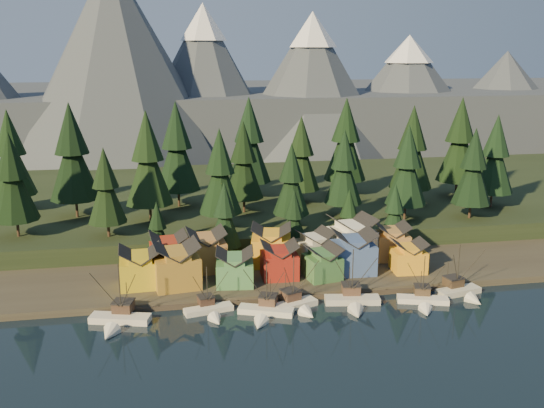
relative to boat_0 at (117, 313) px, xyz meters
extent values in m
plane|color=black|center=(35.74, -9.67, -2.36)|extent=(500.00, 500.00, 0.00)
cube|color=#332E25|center=(35.74, 30.33, -1.61)|extent=(400.00, 50.00, 1.50)
cube|color=black|center=(35.74, 80.33, 0.64)|extent=(420.00, 100.00, 6.00)
cube|color=#3F372D|center=(35.74, 6.83, -1.86)|extent=(80.00, 4.00, 1.00)
cube|color=#4E5564|center=(35.74, 230.33, 12.64)|extent=(560.00, 160.00, 30.00)
cone|color=#4E5564|center=(-9.26, 170.33, 42.64)|extent=(100.00, 100.00, 90.00)
cone|color=#4E5564|center=(30.74, 188.33, 33.64)|extent=(80.00, 80.00, 72.00)
cone|color=white|center=(30.74, 188.33, 61.00)|extent=(22.40, 22.40, 17.28)
cone|color=#4E5564|center=(80.74, 176.33, 31.64)|extent=(84.00, 84.00, 68.00)
cone|color=white|center=(80.74, 176.33, 57.48)|extent=(23.52, 23.52, 16.32)
cone|color=#4E5564|center=(135.74, 192.33, 26.64)|extent=(92.00, 92.00, 58.00)
cone|color=white|center=(135.74, 192.33, 48.68)|extent=(25.76, 25.76, 13.92)
cone|color=#4E5564|center=(195.74, 200.33, 22.64)|extent=(88.00, 88.00, 50.00)
cube|color=silver|center=(0.35, 1.29, -1.96)|extent=(12.03, 6.35, 1.83)
cone|color=silver|center=(-1.32, -4.82, -1.96)|extent=(4.35, 4.71, 3.43)
cube|color=black|center=(0.35, 1.29, -2.65)|extent=(12.32, 6.48, 0.40)
cube|color=#443024|center=(0.91, 3.32, -0.19)|extent=(4.44, 4.28, 2.06)
cube|color=#262424|center=(0.91, 3.32, 0.96)|extent=(4.72, 4.56, 0.23)
cylinder|color=black|center=(0.54, 1.96, 4.05)|extent=(0.21, 0.21, 10.30)
cylinder|color=black|center=(1.54, 5.63, 1.41)|extent=(0.16, 0.16, 5.03)
cube|color=silver|center=(17.44, 2.80, -2.03)|extent=(10.11, 4.82, 1.49)
cone|color=silver|center=(18.59, -2.42, -2.03)|extent=(3.44, 3.85, 2.79)
cube|color=black|center=(17.44, 2.80, -2.59)|extent=(10.35, 4.92, 0.33)
cube|color=#412C23|center=(17.05, 4.54, -0.59)|extent=(3.51, 3.37, 1.68)
cube|color=#262424|center=(17.05, 4.54, 0.34)|extent=(3.73, 3.59, 0.19)
cylinder|color=black|center=(17.31, 3.38, 2.85)|extent=(0.17, 0.17, 8.38)
cylinder|color=black|center=(16.62, 6.51, 0.71)|extent=(0.13, 0.13, 4.10)
cube|color=silver|center=(28.62, 0.05, -2.00)|extent=(11.36, 6.91, 1.66)
cone|color=silver|center=(26.42, -5.56, -2.00)|extent=(4.27, 4.63, 3.12)
cube|color=black|center=(28.62, 0.05, -2.62)|extent=(11.63, 7.06, 0.36)
cube|color=brown|center=(29.35, 1.92, -0.39)|extent=(4.23, 4.12, 1.87)
cube|color=#262424|center=(29.35, 1.92, 0.65)|extent=(4.50, 4.38, 0.21)
cylinder|color=black|center=(28.86, 0.67, 3.46)|extent=(0.19, 0.19, 9.35)
cylinder|color=black|center=(30.18, 4.04, 1.07)|extent=(0.15, 0.15, 4.57)
cube|color=silver|center=(34.88, 1.90, -1.98)|extent=(9.80, 6.23, 1.72)
cone|color=silver|center=(36.64, -2.87, -1.98)|extent=(4.12, 4.08, 3.22)
cube|color=black|center=(34.88, 1.90, -2.63)|extent=(10.03, 6.36, 0.38)
cube|color=#4F362A|center=(34.29, 3.48, -0.32)|extent=(4.34, 4.22, 1.93)
cube|color=#262424|center=(34.29, 3.48, 0.76)|extent=(4.62, 4.49, 0.21)
cylinder|color=black|center=(34.68, 2.43, 3.66)|extent=(0.19, 0.19, 9.67)
cylinder|color=black|center=(33.63, 5.28, 1.19)|extent=(0.15, 0.15, 4.73)
cube|color=beige|center=(47.04, 2.00, -1.96)|extent=(11.68, 5.09, 1.81)
cone|color=beige|center=(46.09, -4.12, -1.96)|extent=(3.95, 4.33, 3.39)
cube|color=black|center=(47.04, 2.00, -2.64)|extent=(11.96, 5.19, 0.40)
cube|color=brown|center=(47.36, 4.04, -0.21)|extent=(4.10, 3.91, 2.04)
cube|color=#262424|center=(47.36, 4.04, 0.92)|extent=(4.36, 4.17, 0.23)
cylinder|color=black|center=(47.15, 2.68, 3.98)|extent=(0.20, 0.20, 10.18)
cylinder|color=black|center=(47.72, 6.36, 1.37)|extent=(0.16, 0.16, 4.98)
cube|color=white|center=(61.53, -0.31, -2.02)|extent=(10.82, 5.80, 1.57)
cone|color=white|center=(59.89, -5.79, -2.02)|extent=(3.83, 4.25, 2.94)
cube|color=black|center=(61.53, -0.31, -2.61)|extent=(11.08, 5.92, 0.34)
cube|color=#4D3B29|center=(62.07, 1.51, -0.50)|extent=(3.84, 3.71, 1.76)
cube|color=#262424|center=(62.07, 1.51, 0.48)|extent=(4.08, 3.95, 0.20)
cylinder|color=black|center=(61.71, 0.29, 3.12)|extent=(0.18, 0.18, 8.81)
cylinder|color=black|center=(62.69, 3.58, 0.87)|extent=(0.14, 0.14, 4.31)
cube|color=beige|center=(70.88, 2.53, -1.98)|extent=(10.29, 5.30, 1.74)
cone|color=beige|center=(72.05, -2.73, -1.98)|extent=(3.90, 3.98, 3.25)
cube|color=black|center=(70.88, 2.53, -2.63)|extent=(10.53, 5.40, 0.38)
cube|color=#423223|center=(70.50, 4.28, -0.30)|extent=(4.09, 3.93, 1.95)
cube|color=#262424|center=(70.50, 4.28, 0.78)|extent=(4.35, 4.18, 0.22)
cylinder|color=black|center=(70.75, 3.12, 3.71)|extent=(0.20, 0.20, 9.76)
cylinder|color=black|center=(70.06, 6.27, 1.22)|extent=(0.15, 0.15, 4.77)
cube|color=gold|center=(4.04, 15.47, 2.12)|extent=(9.06, 8.03, 5.96)
cube|color=gold|center=(4.04, 15.47, 5.69)|extent=(5.16, 7.67, 1.22)
cube|color=olive|center=(11.63, 13.90, 2.54)|extent=(10.43, 9.53, 6.79)
cube|color=olive|center=(11.63, 13.90, 6.58)|extent=(6.21, 8.81, 1.32)
cube|color=#47834A|center=(23.97, 12.96, 1.77)|extent=(8.70, 8.24, 5.25)
cube|color=#47834A|center=(23.97, 12.96, 4.94)|extent=(5.16, 7.67, 1.11)
cube|color=maroon|center=(34.25, 15.25, 1.92)|extent=(8.13, 7.24, 5.56)
cube|color=maroon|center=(34.25, 15.25, 5.24)|extent=(4.58, 6.97, 1.11)
cube|color=#3C6D3B|center=(43.50, 13.08, 1.70)|extent=(8.34, 8.34, 5.12)
cube|color=#3C6D3B|center=(43.50, 13.08, 4.75)|extent=(5.14, 7.62, 1.01)
cube|color=#3C568F|center=(51.37, 15.49, 2.56)|extent=(9.60, 8.19, 6.84)
cube|color=#3C568F|center=(51.37, 15.49, 6.62)|extent=(5.42, 7.86, 1.31)
cube|color=gold|center=(63.99, 13.72, 1.64)|extent=(7.67, 6.82, 5.00)
cube|color=gold|center=(63.99, 13.72, 4.64)|extent=(4.39, 6.48, 1.02)
cube|color=maroon|center=(10.15, 23.77, 2.32)|extent=(8.85, 8.04, 6.35)
cube|color=maroon|center=(10.15, 23.77, 6.05)|extent=(5.18, 7.53, 1.15)
cube|color=#A5703A|center=(18.62, 22.82, 2.61)|extent=(9.12, 8.63, 6.93)
cube|color=#A5703A|center=(18.62, 22.82, 6.66)|extent=(5.28, 8.18, 1.20)
cube|color=gold|center=(33.85, 23.40, 2.54)|extent=(10.44, 9.38, 6.81)
cube|color=gold|center=(33.85, 23.40, 6.57)|extent=(6.41, 8.41, 1.28)
cube|color=beige|center=(44.07, 22.77, 1.95)|extent=(9.30, 8.28, 5.61)
cube|color=beige|center=(44.07, 22.77, 5.30)|extent=(5.80, 7.29, 1.12)
cube|color=white|center=(53.62, 23.78, 2.92)|extent=(10.89, 9.98, 7.56)
cube|color=white|center=(53.62, 23.78, 7.37)|extent=(6.54, 9.16, 1.37)
cube|color=#AB793C|center=(63.33, 22.72, 2.29)|extent=(8.56, 8.13, 6.30)
cube|color=#AB793C|center=(63.33, 22.72, 5.97)|extent=(5.08, 7.58, 1.09)
cylinder|color=#332319|center=(-26.26, 42.33, 5.93)|extent=(0.70, 0.70, 4.59)
cone|color=black|center=(-26.26, 42.33, 15.88)|extent=(11.22, 11.22, 15.81)
cone|color=black|center=(-26.26, 42.33, 24.04)|extent=(7.65, 7.65, 11.47)
cylinder|color=#332319|center=(-14.26, 58.33, 6.41)|extent=(0.70, 0.70, 5.53)
cone|color=black|center=(-14.26, 58.33, 18.40)|extent=(13.53, 13.53, 19.06)
cone|color=black|center=(-14.26, 58.33, 28.23)|extent=(9.22, 9.22, 13.83)
cylinder|color=#332319|center=(-4.26, 38.33, 5.60)|extent=(0.70, 0.70, 3.91)
cone|color=black|center=(-4.26, 38.33, 14.07)|extent=(9.57, 9.57, 13.48)
cone|color=black|center=(-4.26, 38.33, 21.03)|extent=(6.52, 6.52, 9.78)
cylinder|color=#332319|center=(5.74, 50.33, 6.26)|extent=(0.70, 0.70, 5.24)
cone|color=black|center=(5.74, 50.33, 17.62)|extent=(12.82, 12.82, 18.06)
cone|color=black|center=(5.74, 50.33, 26.94)|extent=(8.74, 8.74, 13.11)
cylinder|color=#332319|center=(13.74, 65.33, 6.34)|extent=(0.70, 0.70, 5.41)
cone|color=black|center=(13.74, 65.33, 18.06)|extent=(13.22, 13.22, 18.63)
cone|color=black|center=(13.74, 65.33, 27.68)|extent=(9.02, 9.02, 13.52)
cylinder|color=#332319|center=(23.74, 40.33, 5.92)|extent=(0.70, 0.70, 4.57)
cone|color=black|center=(23.74, 40.33, 15.82)|extent=(11.17, 11.17, 15.74)
cone|color=black|center=(23.74, 40.33, 23.94)|extent=(7.61, 7.61, 11.42)
cylinder|color=#332319|center=(31.74, 55.33, 5.92)|extent=(0.70, 0.70, 4.56)
cone|color=black|center=(31.74, 55.33, 15.80)|extent=(11.15, 11.15, 15.71)
cone|color=black|center=(31.74, 55.33, 23.90)|extent=(7.60, 7.60, 11.40)
cylinder|color=#332319|center=(41.74, 38.33, 5.58)|extent=(0.70, 0.70, 3.88)
cone|color=black|center=(41.74, 38.33, 13.97)|extent=(9.47, 9.47, 13.35)
cone|color=black|center=(41.74, 38.33, 20.86)|extent=(6.46, 6.46, 9.69)
cylinder|color=#332319|center=(49.74, 62.33, 5.94)|extent=(0.70, 0.70, 4.60)
cone|color=black|center=(49.74, 62.33, 15.91)|extent=(11.25, 11.25, 15.85)
cone|color=black|center=(49.74, 62.33, 24.10)|extent=(7.67, 7.67, 11.51)
cylinder|color=#332319|center=(57.74, 45.33, 5.77)|extent=(0.70, 0.70, 4.26)
cone|color=black|center=(57.74, 45.33, 15.01)|extent=(10.42, 10.42, 14.69)
cone|color=black|center=(57.74, 45.33, 22.59)|extent=(7.11, 7.11, 10.66)
cylinder|color=#332319|center=(65.74, 70.33, 6.33)|extent=(0.70, 0.70, 5.39)
cone|color=black|center=(65.74, 70.33, 18.00)|extent=(13.16, 13.16, 18.55)
cone|color=black|center=(65.74, 70.33, 27.57)|extent=(8.98, 8.98, 13.46)
cylinder|color=#332319|center=(73.74, 40.33, 5.91)|extent=(0.70, 0.70, 4.54)
cone|color=black|center=(73.74, 40.33, 15.74)|extent=(11.09, 11.09, 15.63)
cone|color=black|center=(73.74, 40.33, 23.81)|extent=(7.56, 7.56, 11.35)
cylinder|color=#332319|center=(81.74, 56.33, 6.21)|extent=(0.70, 0.70, 5.15)
cone|color=black|center=(81.74, 56.33, 17.36)|extent=(12.58, 12.58, 17.72)
cone|color=black|center=(81.74, 56.33, 26.51)|extent=(8.58, 8.58, 12.86)
cylinder|color=#332319|center=(91.74, 38.33, 5.82)|extent=(0.70, 0.70, 4.36)
cone|color=black|center=(91.74, 38.33, 15.26)|extent=(10.65, 10.65, 15.01)
cone|color=black|center=(91.74, 38.33, 23.01)|extent=(7.26, 7.26, 10.90)
cylinder|color=#332319|center=(99.74, 62.33, 6.36)|extent=(0.70, 0.70, 5.44)
cone|color=black|center=(99.74, 62.33, 18.14)|extent=(13.29, 13.29, 18.72)
cone|color=black|center=(99.74, 62.33, 27.80)|extent=(9.06, 9.06, 13.59)
cylinder|color=#332319|center=(35.74, 72.33, 6.38)|extent=(0.70, 0.70, 5.49)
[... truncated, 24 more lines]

